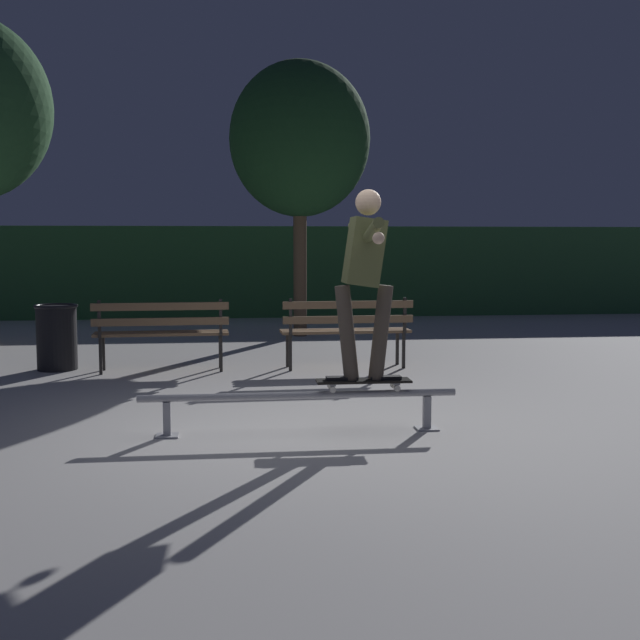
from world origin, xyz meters
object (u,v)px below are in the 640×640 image
object	(u,v)px
skateboard	(364,382)
skateboarder	(365,268)
trash_can	(57,336)
grind_rail	(299,401)
park_bench_leftmost	(161,328)
park_bench_left_center	(346,325)
tree_behind_benches	(300,140)

from	to	relation	value
skateboard	skateboarder	distance (m)	0.94
trash_can	grind_rail	bearing A→B (deg)	-54.27
trash_can	park_bench_leftmost	bearing A→B (deg)	-15.17
skateboarder	park_bench_left_center	size ratio (longest dim) A/B	0.97
skateboarder	park_bench_leftmost	xyz separation A→B (m)	(-1.88, 3.31, -0.81)
tree_behind_benches	park_bench_leftmost	bearing A→B (deg)	-119.32
tree_behind_benches	skateboarder	bearing A→B (deg)	-91.07
skateboard	tree_behind_benches	xyz separation A→B (m)	(0.13, 6.88, 2.79)
skateboarder	park_bench_leftmost	size ratio (longest dim) A/B	0.97
grind_rail	park_bench_leftmost	bearing A→B (deg)	112.15
tree_behind_benches	trash_can	xyz separation A→B (m)	(-3.29, -3.23, -2.79)
grind_rail	skateboarder	world-z (taller)	skateboarder
park_bench_leftmost	park_bench_left_center	bearing A→B (deg)	0.00
tree_behind_benches	trash_can	world-z (taller)	tree_behind_benches
grind_rail	park_bench_left_center	xyz separation A→B (m)	(0.89, 3.31, 0.27)
skateboarder	skateboard	bearing A→B (deg)	179.05
skateboard	tree_behind_benches	world-z (taller)	tree_behind_benches
park_bench_leftmost	tree_behind_benches	size ratio (longest dim) A/B	0.36
skateboard	skateboarder	size ratio (longest dim) A/B	0.50
grind_rail	skateboarder	distance (m)	1.21
park_bench_leftmost	trash_can	bearing A→B (deg)	164.83
skateboard	park_bench_leftmost	size ratio (longest dim) A/B	0.49
skateboarder	park_bench_leftmost	bearing A→B (deg)	119.63
park_bench_left_center	skateboarder	bearing A→B (deg)	-96.20
grind_rail	trash_can	bearing A→B (deg)	125.73
skateboarder	trash_can	world-z (taller)	skateboarder
skateboarder	trash_can	bearing A→B (deg)	130.88
skateboarder	park_bench_left_center	xyz separation A→B (m)	(0.36, 3.31, -0.81)
park_bench_left_center	skateboard	bearing A→B (deg)	-96.25
park_bench_left_center	trash_can	bearing A→B (deg)	174.36
park_bench_left_center	trash_can	xyz separation A→B (m)	(-3.52, 0.35, -0.12)
grind_rail	tree_behind_benches	world-z (taller)	tree_behind_benches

